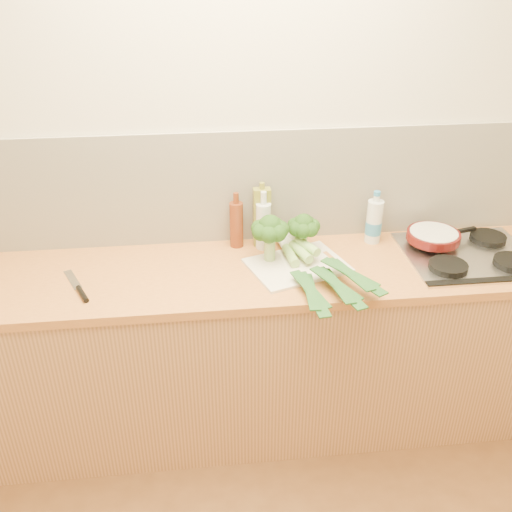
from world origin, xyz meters
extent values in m
plane|color=beige|center=(0.00, 1.50, 1.30)|extent=(3.50, 0.00, 3.50)
cube|color=silver|center=(0.00, 1.49, 1.17)|extent=(3.20, 0.02, 0.54)
cube|color=#B9814D|center=(0.00, 1.20, 0.43)|extent=(3.20, 0.60, 0.86)
cube|color=#C7803A|center=(0.00, 1.20, 0.88)|extent=(3.20, 0.62, 0.04)
cube|color=silver|center=(1.02, 1.20, 0.91)|extent=(0.58, 0.50, 0.01)
cube|color=black|center=(1.02, 0.97, 0.91)|extent=(0.58, 0.04, 0.01)
cylinder|color=black|center=(0.87, 1.08, 0.93)|extent=(0.17, 0.17, 0.03)
cylinder|color=black|center=(0.87, 1.32, 0.93)|extent=(0.17, 0.17, 0.03)
cylinder|color=black|center=(1.17, 1.32, 0.93)|extent=(0.17, 0.17, 0.03)
cube|color=white|center=(0.22, 1.19, 0.91)|extent=(0.49, 0.42, 0.01)
cylinder|color=#86A661|center=(0.10, 1.25, 0.96)|extent=(0.05, 0.05, 0.10)
sphere|color=#17390F|center=(0.10, 1.25, 1.08)|extent=(0.10, 0.10, 0.10)
sphere|color=#17390F|center=(0.15, 1.25, 1.06)|extent=(0.08, 0.08, 0.08)
sphere|color=#17390F|center=(0.13, 1.29, 1.06)|extent=(0.08, 0.08, 0.08)
sphere|color=#17390F|center=(0.09, 1.30, 1.06)|extent=(0.08, 0.08, 0.08)
sphere|color=#17390F|center=(0.06, 1.27, 1.06)|extent=(0.08, 0.08, 0.08)
sphere|color=#17390F|center=(0.06, 1.23, 1.06)|extent=(0.08, 0.08, 0.08)
sphere|color=#17390F|center=(0.09, 1.20, 1.06)|extent=(0.08, 0.08, 0.08)
sphere|color=#17390F|center=(0.13, 1.21, 1.06)|extent=(0.08, 0.08, 0.08)
cylinder|color=#86A661|center=(0.26, 1.31, 0.95)|extent=(0.04, 0.04, 0.08)
sphere|color=#17390F|center=(0.26, 1.31, 1.05)|extent=(0.09, 0.09, 0.09)
sphere|color=#17390F|center=(0.30, 1.31, 1.04)|extent=(0.07, 0.07, 0.07)
sphere|color=#17390F|center=(0.29, 1.35, 1.04)|extent=(0.07, 0.07, 0.07)
sphere|color=#17390F|center=(0.25, 1.35, 1.04)|extent=(0.07, 0.07, 0.07)
sphere|color=#17390F|center=(0.22, 1.33, 1.04)|extent=(0.07, 0.07, 0.07)
sphere|color=#17390F|center=(0.22, 1.29, 1.04)|extent=(0.07, 0.07, 0.07)
sphere|color=#17390F|center=(0.25, 1.27, 1.04)|extent=(0.07, 0.07, 0.07)
sphere|color=#17390F|center=(0.29, 1.28, 1.04)|extent=(0.07, 0.07, 0.07)
cylinder|color=white|center=(0.18, 1.37, 0.94)|extent=(0.05, 0.13, 0.04)
cylinder|color=#8CBA5D|center=(0.19, 1.24, 0.94)|extent=(0.06, 0.16, 0.04)
cube|color=#18441A|center=(0.22, 0.93, 0.94)|extent=(0.07, 0.30, 0.02)
cube|color=#18441A|center=(0.23, 0.91, 0.94)|extent=(0.09, 0.34, 0.01)
cube|color=#18441A|center=(0.22, 0.94, 0.94)|extent=(0.13, 0.28, 0.02)
cylinder|color=white|center=(0.20, 1.37, 0.95)|extent=(0.08, 0.14, 0.04)
cylinder|color=#8CBA5D|center=(0.24, 1.23, 0.95)|extent=(0.09, 0.17, 0.04)
cube|color=#18441A|center=(0.33, 0.94, 0.95)|extent=(0.08, 0.30, 0.02)
cube|color=#18441A|center=(0.34, 0.92, 0.96)|extent=(0.15, 0.34, 0.01)
cube|color=#18441A|center=(0.33, 0.95, 0.96)|extent=(0.18, 0.27, 0.02)
cylinder|color=white|center=(0.21, 1.36, 0.97)|extent=(0.09, 0.12, 0.04)
cylinder|color=#8CBA5D|center=(0.27, 1.25, 0.97)|extent=(0.10, 0.15, 0.04)
cube|color=#18441A|center=(0.40, 0.99, 0.97)|extent=(0.13, 0.30, 0.02)
cube|color=#18441A|center=(0.41, 0.97, 0.97)|extent=(0.20, 0.33, 0.01)
cube|color=#18441A|center=(0.40, 1.00, 0.98)|extent=(0.21, 0.25, 0.02)
cube|color=silver|center=(-0.77, 1.19, 0.90)|extent=(0.11, 0.18, 0.00)
cylinder|color=black|center=(-0.70, 1.06, 0.91)|extent=(0.07, 0.12, 0.02)
cylinder|color=#4D0E0C|center=(0.89, 1.30, 0.96)|extent=(0.25, 0.25, 0.04)
cylinder|color=beige|center=(0.89, 1.30, 0.98)|extent=(0.22, 0.22, 0.00)
cube|color=black|center=(1.06, 1.35, 0.96)|extent=(0.13, 0.05, 0.02)
cube|color=olive|center=(0.08, 1.43, 1.04)|extent=(0.08, 0.05, 0.29)
cylinder|color=olive|center=(0.08, 1.43, 1.20)|extent=(0.02, 0.02, 0.03)
cylinder|color=silver|center=(0.09, 1.39, 1.01)|extent=(0.07, 0.07, 0.22)
cylinder|color=silver|center=(0.09, 1.39, 1.15)|extent=(0.03, 0.03, 0.06)
cylinder|color=#612912|center=(-0.04, 1.42, 1.01)|extent=(0.06, 0.06, 0.22)
cylinder|color=#612912|center=(-0.04, 1.42, 1.15)|extent=(0.03, 0.03, 0.05)
cylinder|color=silver|center=(0.62, 1.40, 1.01)|extent=(0.08, 0.08, 0.21)
cylinder|color=silver|center=(0.62, 1.40, 1.13)|extent=(0.03, 0.03, 0.03)
cylinder|color=teal|center=(0.62, 1.40, 0.97)|extent=(0.08, 0.08, 0.06)
camera|label=1|loc=(-0.21, -0.98, 2.19)|focal=40.00mm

